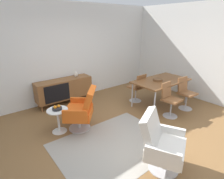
{
  "coord_description": "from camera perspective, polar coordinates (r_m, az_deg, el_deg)",
  "views": [
    {
      "loc": [
        -2.21,
        -2.45,
        2.23
      ],
      "look_at": [
        0.14,
        0.54,
        0.84
      ],
      "focal_mm": 29.23,
      "sensor_mm": 36.0,
      "label": 1
    }
  ],
  "objects": [
    {
      "name": "dining_chair_front_left",
      "position": [
        4.75,
        17.63,
        -2.66
      ],
      "size": [
        0.43,
        0.45,
        0.86
      ],
      "color": "brown",
      "rests_on": "ground_plane"
    },
    {
      "name": "ground_plane",
      "position": [
        3.99,
        3.31,
        -13.95
      ],
      "size": [
        8.32,
        8.32,
        0.0
      ],
      "primitive_type": "plane",
      "color": "brown"
    },
    {
      "name": "armchair_black_shell",
      "position": [
        3.06,
        15.19,
        -15.92
      ],
      "size": [
        0.87,
        0.86,
        0.95
      ],
      "color": "silver",
      "rests_on": "ground_plane"
    },
    {
      "name": "sideboard",
      "position": [
        5.45,
        -14.72,
        0.24
      ],
      "size": [
        1.6,
        0.45,
        0.72
      ],
      "color": "brown",
      "rests_on": "ground_plane"
    },
    {
      "name": "dining_chair_back_left",
      "position": [
        5.4,
        7.97,
        0.89
      ],
      "size": [
        0.42,
        0.44,
        0.86
      ],
      "color": "brown",
      "rests_on": "ground_plane"
    },
    {
      "name": "dining_table",
      "position": [
        5.24,
        15.13,
        2.41
      ],
      "size": [
        1.6,
        0.9,
        0.74
      ],
      "color": "brown",
      "rests_on": "ground_plane"
    },
    {
      "name": "wall_back",
      "position": [
        5.58,
        -14.66,
        10.92
      ],
      "size": [
        6.8,
        0.12,
        2.8
      ],
      "primitive_type": "cube",
      "color": "silver",
      "rests_on": "ground_plane"
    },
    {
      "name": "dining_chair_front_right",
      "position": [
        5.32,
        22.0,
        -0.75
      ],
      "size": [
        0.42,
        0.45,
        0.86
      ],
      "color": "brown",
      "rests_on": "ground_plane"
    },
    {
      "name": "lounge_chair_red",
      "position": [
        4.03,
        -9.49,
        -6.12
      ],
      "size": [
        0.9,
        0.91,
        0.95
      ],
      "color": "#D85919",
      "rests_on": "ground_plane"
    },
    {
      "name": "area_rug",
      "position": [
        3.7,
        0.84,
        -16.86
      ],
      "size": [
        2.2,
        1.7,
        0.01
      ],
      "primitive_type": "cube",
      "color": "gray",
      "rests_on": "ground_plane"
    },
    {
      "name": "side_table_round",
      "position": [
        4.1,
        -16.48,
        -8.56
      ],
      "size": [
        0.44,
        0.44,
        0.52
      ],
      "color": "white",
      "rests_on": "ground_plane"
    },
    {
      "name": "wall_right",
      "position": [
        6.0,
        27.59,
        9.93
      ],
      "size": [
        0.12,
        5.6,
        2.8
      ],
      "primitive_type": "cube",
      "color": "silver",
      "rests_on": "ground_plane"
    },
    {
      "name": "vase_cobalt",
      "position": [
        5.5,
        -11.21,
        4.66
      ],
      "size": [
        0.12,
        0.12,
        0.16
      ],
      "color": "beige",
      "rests_on": "sideboard"
    },
    {
      "name": "fruit_bowl",
      "position": [
        3.99,
        -16.81,
        -5.59
      ],
      "size": [
        0.2,
        0.2,
        0.11
      ],
      "color": "#262628",
      "rests_on": "side_table_round"
    },
    {
      "name": "wooden_bowl_on_table",
      "position": [
        5.14,
        14.1,
        3.0
      ],
      "size": [
        0.26,
        0.26,
        0.06
      ],
      "primitive_type": "cylinder",
      "color": "brown",
      "rests_on": "dining_table"
    }
  ]
}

